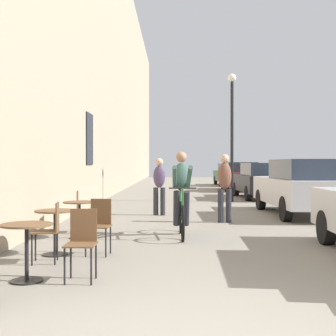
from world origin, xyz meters
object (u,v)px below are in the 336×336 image
cafe_table_mid (55,223)px  parked_car_fifth (230,174)px  pedestrian_mid (159,183)px  parked_car_second (303,186)px  cafe_table_far (79,212)px  street_lamp (232,121)px  parked_car_third (261,180)px  cafe_chair_near_toward_wall (82,239)px  cafe_chair_far_toward_street (83,208)px  cyclist_on_bicycle (181,196)px  parked_car_fourth (240,176)px  cafe_table_near (27,240)px  pedestrian_near (225,184)px  cafe_chair_mid_toward_wall (99,222)px  cafe_chair_mid_toward_street (50,228)px

cafe_table_mid → parked_car_fifth: (5.62, 22.65, 0.24)m
cafe_table_mid → pedestrian_mid: (1.50, 5.57, 0.39)m
cafe_table_mid → parked_car_second: (5.54, 5.59, 0.30)m
cafe_table_far → pedestrian_mid: 4.22m
street_lamp → parked_car_third: size_ratio=1.16×
cafe_chair_near_toward_wall → parked_car_second: size_ratio=0.20×
parked_car_second → parked_car_third: parked_car_second is taller
cafe_chair_far_toward_street → cyclist_on_bicycle: (2.08, -0.34, 0.29)m
cafe_chair_far_toward_street → parked_car_fourth: (5.51, 14.93, 0.27)m
cafe_table_far → street_lamp: street_lamp is taller
cafe_table_near → cafe_chair_far_toward_street: cafe_chair_far_toward_street is taller
cafe_chair_near_toward_wall → pedestrian_near: pedestrian_near is taller
street_lamp → cafe_chair_mid_toward_wall: bearing=-108.8°
pedestrian_near → parked_car_fifth: size_ratio=0.41×
parked_car_third → parked_car_fourth: size_ratio=0.97×
parked_car_second → parked_car_third: bearing=90.0°
pedestrian_near → parked_car_third: bearing=72.8°
cafe_chair_mid_toward_street → cafe_chair_mid_toward_wall: size_ratio=1.00×
street_lamp → parked_car_fourth: bearing=79.1°
cafe_table_far → pedestrian_near: pedestrian_near is taller
cafe_chair_mid_toward_street → cyclist_on_bicycle: 3.21m
cafe_table_near → parked_car_third: (5.47, 13.31, 0.25)m
parked_car_fourth → pedestrian_mid: bearing=-108.9°
cafe_chair_mid_toward_wall → parked_car_fifth: (4.92, 22.57, 0.24)m
cyclist_on_bicycle → parked_car_fifth: 21.00m
parked_car_second → cafe_table_far: bearing=-144.1°
cafe_table_far → cafe_table_mid: bearing=-91.9°
cafe_table_far → cafe_chair_far_toward_street: bearing=96.4°
cafe_table_far → parked_car_fourth: parked_car_fourth is taller
pedestrian_mid → cyclist_on_bicycle: bearing=-81.1°
cafe_table_far → parked_car_third: size_ratio=0.17×
cafe_table_near → cafe_table_mid: size_ratio=1.00×
cafe_chair_near_toward_wall → parked_car_fourth: size_ratio=0.20×
street_lamp → cafe_table_far: bearing=-115.6°
cafe_table_near → parked_car_third: parked_car_third is taller
cafe_table_far → street_lamp: 9.79m
cafe_chair_mid_toward_street → pedestrian_mid: 6.30m
cafe_table_near → cafe_table_mid: bearing=92.6°
cafe_chair_far_toward_street → street_lamp: (4.16, 7.85, 2.59)m
cafe_chair_mid_toward_street → pedestrian_near: bearing=55.9°
cafe_table_far → cafe_chair_mid_toward_wall: bearing=-67.3°
street_lamp → cafe_table_mid: bearing=-112.2°
cafe_table_near → cyclist_on_bicycle: cyclist_on_bicycle is taller
cafe_table_mid → pedestrian_near: (3.17, 4.02, 0.43)m
cafe_chair_near_toward_wall → cafe_table_far: size_ratio=1.24×
parked_car_third → pedestrian_near: bearing=-107.2°
pedestrian_near → pedestrian_mid: size_ratio=1.05×
cafe_table_mid → parked_car_fifth: parked_car_fifth is taller
cafe_table_far → cyclist_on_bicycle: size_ratio=0.41×
cafe_chair_far_toward_street → pedestrian_near: pedestrian_near is taller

